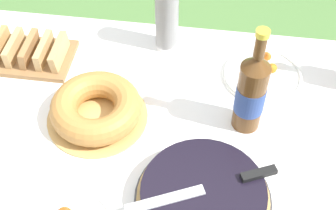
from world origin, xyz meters
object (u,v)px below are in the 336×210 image
(berry_tart, at_px, (203,196))
(cider_bottle_amber, at_px, (251,93))
(snack_plate_near, at_px, (262,75))
(bread_board, at_px, (30,53))
(bundt_cake, at_px, (96,108))
(cup_stack, at_px, (167,16))
(serving_knife, at_px, (216,186))

(berry_tart, xyz_separation_m, cider_bottle_amber, (0.10, 0.26, 0.10))
(snack_plate_near, bearing_deg, bread_board, -178.31)
(bundt_cake, relative_size, cup_stack, 1.18)
(bundt_cake, xyz_separation_m, bread_board, (-0.26, 0.21, -0.01))
(cider_bottle_amber, xyz_separation_m, bread_board, (-0.68, 0.17, -0.10))
(snack_plate_near, bearing_deg, cup_stack, 161.77)
(cup_stack, bearing_deg, bundt_cake, -114.76)
(bundt_cake, bearing_deg, bread_board, 142.04)
(snack_plate_near, distance_m, bread_board, 0.72)
(bundt_cake, xyz_separation_m, cider_bottle_amber, (0.41, 0.04, 0.09))
(cider_bottle_amber, distance_m, snack_plate_near, 0.22)
(bundt_cake, bearing_deg, serving_knife, -31.69)
(berry_tart, height_order, bundt_cake, bundt_cake)
(cider_bottle_amber, distance_m, bread_board, 0.70)
(cup_stack, relative_size, bread_board, 0.93)
(serving_knife, height_order, cup_stack, cup_stack)
(snack_plate_near, bearing_deg, cider_bottle_amber, -103.25)
(berry_tart, relative_size, bread_board, 1.28)
(berry_tart, height_order, cider_bottle_amber, cider_bottle_amber)
(berry_tart, distance_m, cup_stack, 0.58)
(serving_knife, bearing_deg, cup_stack, -95.11)
(bundt_cake, bearing_deg, snack_plate_near, 26.36)
(cup_stack, relative_size, snack_plate_near, 1.01)
(bundt_cake, distance_m, snack_plate_near, 0.51)
(cup_stack, xyz_separation_m, snack_plate_near, (0.31, -0.10, -0.11))
(berry_tart, xyz_separation_m, snack_plate_near, (0.14, 0.45, -0.02))
(cup_stack, bearing_deg, bread_board, -163.56)
(bundt_cake, xyz_separation_m, snack_plate_near, (0.46, 0.23, -0.03))
(cup_stack, height_order, snack_plate_near, cup_stack)
(bundt_cake, xyz_separation_m, cup_stack, (0.15, 0.33, 0.08))
(bundt_cake, height_order, bread_board, bundt_cake)
(cup_stack, bearing_deg, serving_knife, -70.30)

